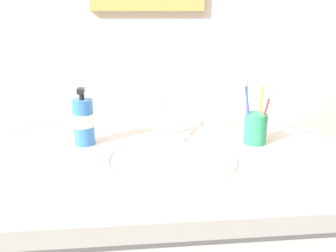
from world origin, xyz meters
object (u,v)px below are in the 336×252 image
toothbrush_purple (247,105)px  soap_dispenser (83,121)px  toothbrush_blue (248,107)px  toothbrush_red (265,114)px  faucet (163,117)px  toothbrush_cup (255,128)px  toothbrush_yellow (261,106)px

toothbrush_purple → soap_dispenser: 0.52m
toothbrush_blue → toothbrush_red: (0.05, -0.03, -0.02)m
faucet → toothbrush_blue: (0.26, -0.08, 0.05)m
faucet → toothbrush_cup: bearing=-15.3°
faucet → toothbrush_cup: size_ratio=1.56×
soap_dispenser → toothbrush_purple: bearing=-3.6°
toothbrush_cup → soap_dispenser: size_ratio=0.53×
toothbrush_yellow → toothbrush_blue: toothbrush_blue is taller
toothbrush_purple → faucet: bearing=165.5°
toothbrush_cup → toothbrush_blue: (-0.03, 0.00, 0.07)m
soap_dispenser → toothbrush_yellow: bearing=-2.4°
toothbrush_cup → toothbrush_purple: 0.08m
toothbrush_yellow → toothbrush_purple: size_ratio=0.96×
toothbrush_yellow → toothbrush_purple: 0.05m
toothbrush_red → toothbrush_yellow: bearing=88.0°
toothbrush_cup → toothbrush_red: size_ratio=0.56×
toothbrush_yellow → toothbrush_purple: bearing=-170.0°
toothbrush_cup → toothbrush_red: toothbrush_red is taller
soap_dispenser → toothbrush_blue: bearing=-4.5°
toothbrush_purple → toothbrush_blue: (0.00, -0.01, -0.00)m
faucet → soap_dispenser: (-0.26, -0.03, 0.00)m
toothbrush_red → soap_dispenser: bearing=173.1°
faucet → toothbrush_red: toothbrush_red is taller
toothbrush_red → toothbrush_cup: bearing=126.9°
toothbrush_yellow → soap_dispenser: bearing=177.6°
toothbrush_yellow → toothbrush_red: size_ratio=1.14×
faucet → toothbrush_red: bearing=-18.5°
toothbrush_blue → soap_dispenser: 0.52m
toothbrush_purple → toothbrush_blue: size_ratio=1.02×
toothbrush_purple → toothbrush_yellow: bearing=10.0°
toothbrush_cup → soap_dispenser: bearing=175.3°
toothbrush_blue → soap_dispenser: size_ratio=1.11×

